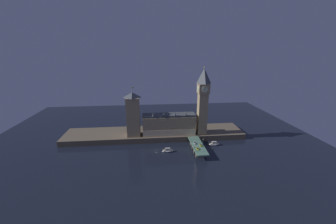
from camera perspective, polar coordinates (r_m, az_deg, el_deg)
The scene contains 17 objects.
ground_plane at distance 227.63m, azimuth -3.29°, elevation -10.57°, with size 400.00×400.00×0.00m, color black.
embankment at distance 261.62m, azimuth -3.68°, elevation -6.03°, with size 220.00×42.00×6.69m.
parliament_hall at distance 247.24m, azimuth 0.25°, elevation -3.40°, with size 62.34×16.61×30.34m.
clock_tower at distance 244.16m, azimuth 9.63°, elevation 3.42°, with size 12.97×13.08×80.15m.
victoria_tower at distance 242.70m, azimuth -9.64°, elevation -0.63°, with size 15.29×15.29×58.28m.
bridge at distance 227.05m, azimuth 8.23°, elevation -9.55°, with size 12.17×46.00×6.78m.
car_northbound_lead at distance 227.86m, azimuth 7.41°, elevation -8.57°, with size 1.87×4.46×1.50m.
car_northbound_trail at distance 216.26m, azimuth 8.21°, elevation -10.06°, with size 2.11×4.74×1.42m.
car_southbound_lead at distance 223.83m, azimuth 9.11°, elevation -9.13°, with size 2.06×4.07×1.47m.
pedestrian_near_rail at distance 217.83m, azimuth 7.35°, elevation -9.73°, with size 0.38×0.38×1.81m.
pedestrian_mid_walk at distance 226.74m, azimuth 9.60°, elevation -8.74°, with size 0.38×0.38×1.74m.
pedestrian_far_rail at distance 230.64m, azimuth 6.55°, elevation -8.16°, with size 0.38×0.38×1.70m.
street_lamp_near at distance 210.32m, azimuth 7.71°, elevation -9.92°, with size 1.34×0.60×5.88m.
street_lamp_mid at distance 225.63m, azimuth 9.73°, elevation -7.93°, with size 1.34×0.60×6.89m.
street_lamp_far at distance 236.25m, azimuth 6.08°, elevation -6.72°, with size 1.34×0.60×6.27m.
boat_upstream at distance 223.22m, azimuth -0.09°, elevation -10.64°, with size 12.08×4.23×4.61m.
boat_downstream at distance 243.32m, azimuth 12.65°, elevation -8.64°, with size 11.68×3.98×4.84m.
Camera 1 is at (-7.31, -202.46, 103.79)m, focal length 22.00 mm.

